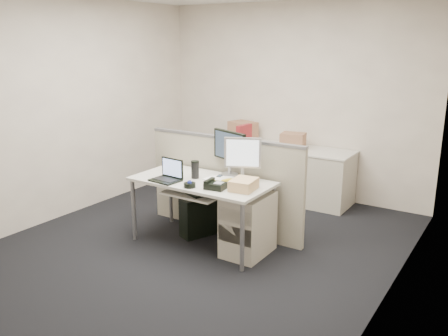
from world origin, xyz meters
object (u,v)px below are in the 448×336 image
Objects in this scene: laptop at (165,171)px; desk_phone at (216,186)px; monitor_main at (230,153)px; desk at (202,186)px.

desk_phone is at bearing 11.14° from laptop.
laptop is (-0.45, -0.56, -0.13)m from monitor_main.
monitor_main is 1.64× the size of laptop.
desk is 0.43m from laptop.
laptop reaches higher than desk.
desk_phone is at bearing -54.60° from monitor_main.
monitor_main is 0.57m from desk_phone.
monitor_main is (0.15, 0.32, 0.31)m from desk.
monitor_main is 2.50× the size of desk_phone.
desk is 0.36m from desk_phone.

